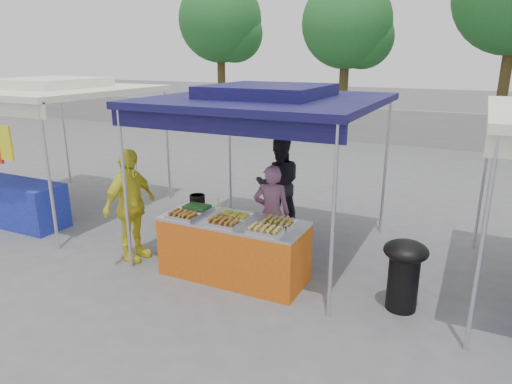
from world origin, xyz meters
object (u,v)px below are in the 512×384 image
at_px(helper_man, 279,184).
at_px(customer_person, 130,206).
at_px(vendor_table, 234,248).
at_px(cooking_pot, 197,199).
at_px(wok_burner, 404,269).
at_px(vendor_woman, 272,213).

bearing_deg(helper_man, customer_person, 26.94).
relative_size(vendor_table, customer_person, 1.17).
xyz_separation_m(vendor_table, cooking_pot, (-0.82, 0.37, 0.49)).
distance_m(wok_burner, customer_person, 3.92).
height_order(vendor_table, helper_man, helper_man).
distance_m(cooking_pot, helper_man, 1.73).
bearing_deg(customer_person, vendor_woman, -61.76).
bearing_deg(customer_person, cooking_pot, -55.42).
relative_size(vendor_woman, helper_man, 0.89).
bearing_deg(customer_person, vendor_table, -82.18).
xyz_separation_m(cooking_pot, vendor_woman, (1.05, 0.38, -0.18)).
bearing_deg(vendor_woman, helper_man, -91.89).
distance_m(vendor_table, cooking_pot, 1.02).
bearing_deg(wok_burner, helper_man, 147.56).
xyz_separation_m(vendor_table, wok_burner, (2.24, 0.16, 0.10)).
bearing_deg(helper_man, vendor_woman, 80.28).
xyz_separation_m(cooking_pot, helper_man, (0.64, 1.60, -0.09)).
height_order(vendor_woman, customer_person, customer_person).
distance_m(vendor_woman, helper_man, 1.29).
bearing_deg(wok_burner, customer_person, -171.02).
bearing_deg(vendor_table, vendor_woman, 72.99).
bearing_deg(vendor_table, helper_man, 95.25).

